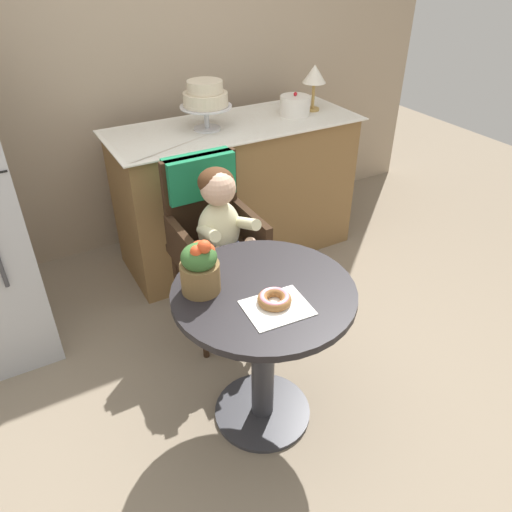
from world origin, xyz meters
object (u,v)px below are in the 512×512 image
donut_front (274,299)px  flower_vase (200,266)px  round_layer_cake (295,105)px  table_lamp (314,76)px  wicker_chair (209,219)px  seated_child (222,226)px  tiered_cake_stand (205,97)px  cafe_table (263,330)px

donut_front → flower_vase: bearing=133.6°
round_layer_cake → table_lamp: 0.22m
flower_vase → wicker_chair: bearing=63.2°
wicker_chair → seated_child: 0.16m
seated_child → tiered_cake_stand: bearing=70.0°
donut_front → flower_vase: size_ratio=0.55×
wicker_chair → donut_front: 0.84m
cafe_table → tiered_cake_stand: 1.47m
donut_front → tiered_cake_stand: (0.37, 1.39, 0.34)m
cafe_table → flower_vase: bearing=151.0°
table_lamp → cafe_table: bearing=-130.6°
donut_front → table_lamp: size_ratio=0.45×
cafe_table → round_layer_cake: bearing=53.0°
wicker_chair → round_layer_cake: (0.86, 0.54, 0.32)m
seated_child → flower_vase: size_ratio=3.13×
seated_child → donut_front: size_ratio=5.71×
cafe_table → table_lamp: 1.82m
wicker_chair → flower_vase: size_ratio=4.11×
cafe_table → seated_child: bearing=80.0°
wicker_chair → donut_front: wicker_chair is taller
tiered_cake_stand → round_layer_cake: 0.61m
donut_front → wicker_chair: bearing=82.3°
cafe_table → flower_vase: size_ratio=3.10×
seated_child → round_layer_cake: round_layer_cake is taller
tiered_cake_stand → donut_front: bearing=-105.0°
flower_vase → round_layer_cake: 1.66m
seated_child → table_lamp: table_lamp is taller
donut_front → round_layer_cake: bearing=54.7°
seated_child → donut_front: bearing=-99.4°
round_layer_cake → cafe_table: bearing=-127.0°
seated_child → tiered_cake_stand: size_ratio=2.42×
seated_child → round_layer_cake: (0.86, 0.70, 0.28)m
seated_child → flower_vase: 0.58m
wicker_chair → seated_child: size_ratio=1.31×
cafe_table → donut_front: bearing=-95.5°
wicker_chair → tiered_cake_stand: size_ratio=3.18×
table_lamp → round_layer_cake: bearing=-171.3°
donut_front → table_lamp: bearing=51.1°
tiered_cake_stand → table_lamp: bearing=0.3°
seated_child → donut_front: seated_child is taller
wicker_chair → table_lamp: table_lamp is taller
flower_vase → round_layer_cake: round_layer_cake is taller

